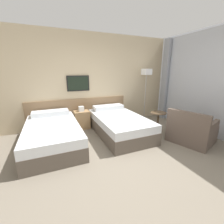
# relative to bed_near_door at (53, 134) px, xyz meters

# --- Properties ---
(ground_plane) EXTENTS (16.00, 16.00, 0.00)m
(ground_plane) POSITION_rel_bed_near_door_xyz_m (1.24, -1.25, -0.26)
(ground_plane) COLOR slate
(wall_headboard) EXTENTS (10.00, 0.10, 2.70)m
(wall_headboard) POSITION_rel_bed_near_door_xyz_m (1.21, 1.05, 1.04)
(wall_headboard) COLOR #C6B28E
(wall_headboard) RESTS_ON ground_plane
(bed_near_door) EXTENTS (1.13, 2.01, 0.62)m
(bed_near_door) POSITION_rel_bed_near_door_xyz_m (0.00, 0.00, 0.00)
(bed_near_door) COLOR brown
(bed_near_door) RESTS_ON ground_plane
(bed_near_window) EXTENTS (1.13, 2.01, 0.62)m
(bed_near_window) POSITION_rel_bed_near_door_xyz_m (1.65, 0.00, 0.00)
(bed_near_window) COLOR brown
(bed_near_window) RESTS_ON ground_plane
(nightstand) EXTENTS (0.43, 0.35, 0.66)m
(nightstand) POSITION_rel_bed_near_door_xyz_m (0.83, 0.77, 0.01)
(nightstand) COLOR #9E7A51
(nightstand) RESTS_ON ground_plane
(floor_lamp) EXTENTS (0.25, 0.25, 1.70)m
(floor_lamp) POSITION_rel_bed_near_door_xyz_m (2.95, 0.69, 1.18)
(floor_lamp) COLOR #9E9993
(floor_lamp) RESTS_ON ground_plane
(side_table) EXTENTS (0.39, 0.39, 0.61)m
(side_table) POSITION_rel_bed_near_door_xyz_m (2.56, -0.48, 0.16)
(side_table) COLOR brown
(side_table) RESTS_ON ground_plane
(armchair) EXTENTS (1.07, 1.12, 0.80)m
(armchair) POSITION_rel_bed_near_door_xyz_m (3.02, -1.12, 0.00)
(armchair) COLOR brown
(armchair) RESTS_ON ground_plane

